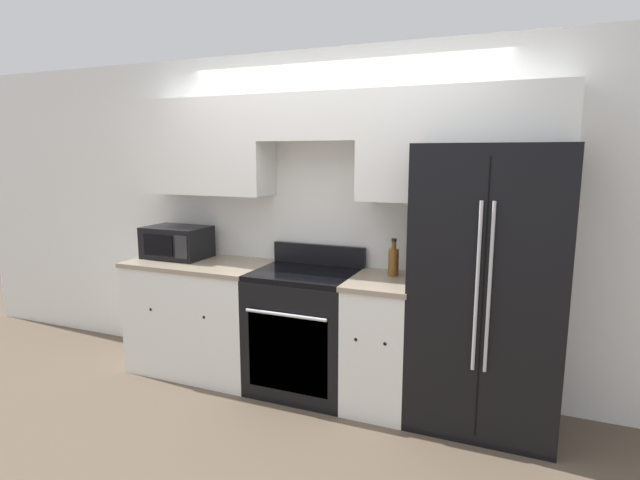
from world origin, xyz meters
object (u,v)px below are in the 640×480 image
(oven_range, at_px, (305,330))
(microwave, at_px, (177,242))
(bottle, at_px, (393,261))
(refrigerator, at_px, (487,287))

(oven_range, relative_size, microwave, 2.10)
(microwave, distance_m, bottle, 1.86)
(microwave, bearing_deg, refrigerator, -0.18)
(bottle, bearing_deg, microwave, -177.96)
(refrigerator, xyz_separation_m, microwave, (-2.52, 0.01, 0.13))
(microwave, height_order, bottle, bottle)
(refrigerator, relative_size, bottle, 6.82)
(refrigerator, bearing_deg, bottle, 173.55)
(microwave, relative_size, bottle, 1.91)
(microwave, xyz_separation_m, bottle, (1.86, 0.07, -0.02))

